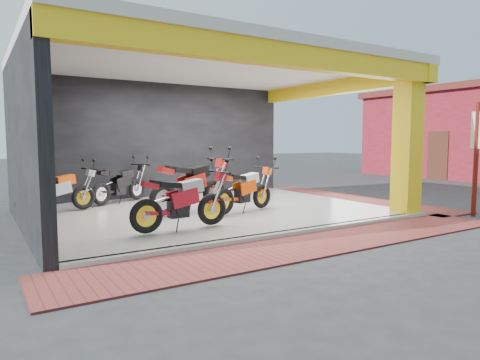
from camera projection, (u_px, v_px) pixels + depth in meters
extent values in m
plane|color=#2D2D30|center=(257.00, 227.00, 8.84)|extent=(80.00, 80.00, 0.00)
cube|color=silver|center=(211.00, 211.00, 10.53)|extent=(8.00, 6.00, 0.10)
cube|color=beige|center=(210.00, 64.00, 10.20)|extent=(8.40, 6.40, 0.20)
cube|color=black|center=(163.00, 142.00, 12.99)|extent=(8.20, 0.20, 3.50)
cube|color=black|center=(23.00, 142.00, 8.21)|extent=(0.20, 6.20, 3.50)
cube|color=yellow|center=(407.00, 142.00, 10.02)|extent=(0.50, 0.50, 3.50)
cube|color=yellow|center=(289.00, 56.00, 7.69)|extent=(8.40, 0.30, 0.40)
cube|color=yellow|center=(333.00, 88.00, 12.34)|extent=(0.30, 6.40, 0.40)
cube|color=silver|center=(288.00, 234.00, 7.98)|extent=(8.00, 0.20, 0.10)
cube|color=maroon|center=(316.00, 244.00, 7.32)|extent=(9.00, 1.40, 0.03)
cube|color=maroon|center=(350.00, 199.00, 13.06)|extent=(1.40, 7.00, 0.03)
cube|color=#3F1E14|center=(438.00, 156.00, 19.38)|extent=(0.06, 1.00, 2.20)
cylinder|color=#56130D|center=(476.00, 160.00, 9.97)|extent=(0.11, 0.11, 2.67)
cube|color=white|center=(477.00, 130.00, 9.91)|extent=(0.13, 0.36, 0.85)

